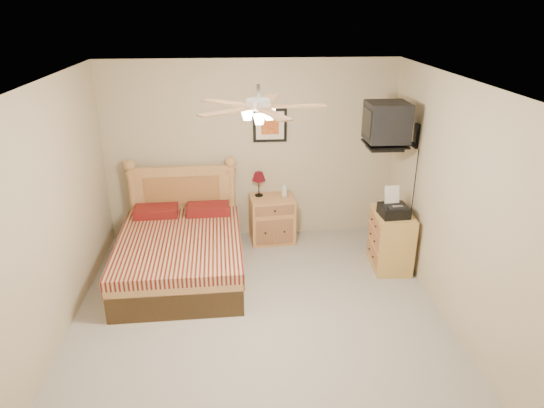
# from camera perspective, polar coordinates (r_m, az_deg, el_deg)

# --- Properties ---
(floor) EXTENTS (4.50, 4.50, 0.00)m
(floor) POSITION_cam_1_polar(r_m,az_deg,el_deg) (5.27, -1.43, -14.18)
(floor) COLOR gray
(floor) RESTS_ON ground
(ceiling) EXTENTS (4.00, 4.50, 0.04)m
(ceiling) POSITION_cam_1_polar(r_m,az_deg,el_deg) (4.27, -1.76, 13.75)
(ceiling) COLOR white
(ceiling) RESTS_ON ground
(wall_back) EXTENTS (4.00, 0.04, 2.50)m
(wall_back) POSITION_cam_1_polar(r_m,az_deg,el_deg) (6.75, -2.56, 6.18)
(wall_back) COLOR tan
(wall_back) RESTS_ON ground
(wall_front) EXTENTS (4.00, 0.04, 2.50)m
(wall_front) POSITION_cam_1_polar(r_m,az_deg,el_deg) (2.75, 0.98, -21.38)
(wall_front) COLOR tan
(wall_front) RESTS_ON ground
(wall_left) EXTENTS (0.04, 4.50, 2.50)m
(wall_left) POSITION_cam_1_polar(r_m,az_deg,el_deg) (4.97, -25.30, -2.27)
(wall_left) COLOR tan
(wall_left) RESTS_ON ground
(wall_right) EXTENTS (0.04, 4.50, 2.50)m
(wall_right) POSITION_cam_1_polar(r_m,az_deg,el_deg) (5.12, 21.37, -0.89)
(wall_right) COLOR tan
(wall_right) RESTS_ON ground
(bed) EXTENTS (1.52, 1.96, 1.24)m
(bed) POSITION_cam_1_polar(r_m,az_deg,el_deg) (5.96, -10.93, -3.06)
(bed) COLOR #A87541
(bed) RESTS_ON ground
(nightstand) EXTENTS (0.64, 0.51, 0.65)m
(nightstand) POSITION_cam_1_polar(r_m,az_deg,el_deg) (6.85, 0.00, -1.77)
(nightstand) COLOR #C28244
(nightstand) RESTS_ON ground
(table_lamp) EXTENTS (0.20, 0.20, 0.35)m
(table_lamp) POSITION_cam_1_polar(r_m,az_deg,el_deg) (6.73, -1.56, 2.38)
(table_lamp) COLOR #5C0C17
(table_lamp) RESTS_ON nightstand
(lotion_bottle) EXTENTS (0.10, 0.10, 0.21)m
(lotion_bottle) POSITION_cam_1_polar(r_m,az_deg,el_deg) (6.73, 1.50, 1.71)
(lotion_bottle) COLOR silver
(lotion_bottle) RESTS_ON nightstand
(framed_picture) EXTENTS (0.46, 0.04, 0.46)m
(framed_picture) POSITION_cam_1_polar(r_m,az_deg,el_deg) (6.65, -0.25, 9.25)
(framed_picture) COLOR black
(framed_picture) RESTS_ON wall_back
(dresser) EXTENTS (0.47, 0.66, 0.75)m
(dresser) POSITION_cam_1_polar(r_m,az_deg,el_deg) (6.34, 13.83, -4.13)
(dresser) COLOR tan
(dresser) RESTS_ON ground
(fax_machine) EXTENTS (0.35, 0.37, 0.35)m
(fax_machine) POSITION_cam_1_polar(r_m,az_deg,el_deg) (6.03, 14.23, 0.17)
(fax_machine) COLOR black
(fax_machine) RESTS_ON dresser
(magazine_lower) EXTENTS (0.24, 0.29, 0.02)m
(magazine_lower) POSITION_cam_1_polar(r_m,az_deg,el_deg) (6.38, 12.92, -0.00)
(magazine_lower) COLOR beige
(magazine_lower) RESTS_ON dresser
(magazine_upper) EXTENTS (0.30, 0.32, 0.02)m
(magazine_upper) POSITION_cam_1_polar(r_m,az_deg,el_deg) (6.40, 13.12, 0.23)
(magazine_upper) COLOR gray
(magazine_upper) RESTS_ON magazine_lower
(wall_tv) EXTENTS (0.56, 0.46, 0.58)m
(wall_tv) POSITION_cam_1_polar(r_m,az_deg,el_deg) (6.04, 14.71, 9.00)
(wall_tv) COLOR black
(wall_tv) RESTS_ON wall_right
(ceiling_fan) EXTENTS (1.14, 1.14, 0.28)m
(ceiling_fan) POSITION_cam_1_polar(r_m,az_deg,el_deg) (4.10, -1.60, 11.39)
(ceiling_fan) COLOR white
(ceiling_fan) RESTS_ON ceiling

